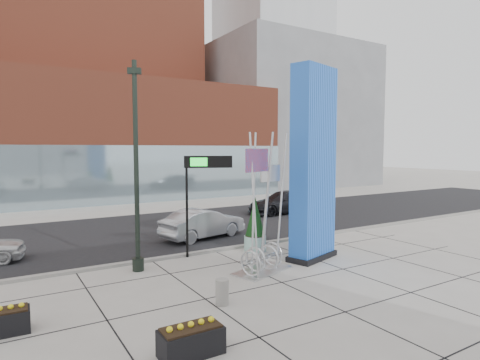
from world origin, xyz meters
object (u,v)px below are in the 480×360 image
car_silver_mid (203,224)px  blue_pylon (313,167)px  concrete_bollard (222,292)px  public_art_sculpture (263,235)px  lamp_post (137,186)px  overhead_street_sign (202,170)px

car_silver_mid → blue_pylon: bearing=-173.1°
concrete_bollard → car_silver_mid: (3.52, 8.45, 0.38)m
blue_pylon → public_art_sculpture: (-2.85, -0.37, -2.52)m
blue_pylon → lamp_post: 7.26m
public_art_sculpture → car_silver_mid: public_art_sculpture is taller
blue_pylon → concrete_bollard: 7.19m
blue_pylon → car_silver_mid: (-2.24, 5.99, -3.15)m
concrete_bollard → overhead_street_sign: 6.74m
blue_pylon → overhead_street_sign: blue_pylon is taller
car_silver_mid → lamp_post: bearing=115.5°
blue_pylon → overhead_street_sign: (-3.72, 3.00, -0.14)m
blue_pylon → car_silver_mid: blue_pylon is taller
lamp_post → public_art_sculpture: size_ratio=1.49×
lamp_post → overhead_street_sign: 3.31m
public_art_sculpture → overhead_street_sign: bearing=87.5°
public_art_sculpture → concrete_bollard: bearing=-161.5°
lamp_post → blue_pylon: bearing=-17.7°
blue_pylon → overhead_street_sign: size_ratio=1.84×
public_art_sculpture → car_silver_mid: 6.42m
public_art_sculpture → overhead_street_sign: (-0.88, 3.38, 2.37)m
public_art_sculpture → concrete_bollard: public_art_sculpture is taller
blue_pylon → car_silver_mid: 7.13m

